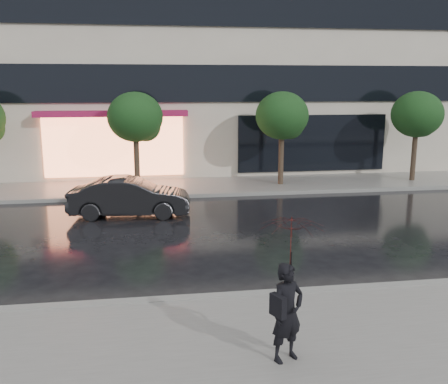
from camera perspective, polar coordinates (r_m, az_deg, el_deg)
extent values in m
plane|color=black|center=(11.37, 4.71, -9.89)|extent=(120.00, 120.00, 0.00)
cube|color=slate|center=(8.53, 9.93, -17.58)|extent=(60.00, 4.50, 0.12)
cube|color=slate|center=(21.07, -1.63, 0.68)|extent=(60.00, 3.50, 0.12)
cube|color=gray|center=(10.45, 5.99, -11.56)|extent=(60.00, 0.25, 0.14)
cube|color=gray|center=(19.37, -1.00, -0.31)|extent=(60.00, 0.25, 0.14)
cube|color=black|center=(22.32, -2.23, 12.29)|extent=(28.00, 0.12, 1.60)
cube|color=black|center=(22.55, -2.30, 20.44)|extent=(28.00, 0.12, 1.60)
cube|color=#FF8C59|center=(22.38, -12.44, 5.08)|extent=(6.00, 0.10, 2.60)
cube|color=#A0184B|center=(21.92, -12.67, 8.73)|extent=(6.40, 0.70, 0.25)
cube|color=black|center=(23.56, 10.06, 5.52)|extent=(7.00, 0.10, 2.60)
cylinder|color=#33261C|center=(20.50, -9.93, 3.14)|extent=(0.22, 0.22, 2.20)
ellipsoid|color=#153314|center=(20.29, -10.12, 8.44)|extent=(2.20, 2.20, 1.98)
sphere|color=#153314|center=(20.51, -8.94, 7.40)|extent=(1.20, 1.20, 1.20)
cylinder|color=#33261C|center=(21.21, 6.53, 3.54)|extent=(0.22, 0.22, 2.20)
ellipsoid|color=#153314|center=(21.01, 6.65, 8.67)|extent=(2.20, 2.20, 1.98)
sphere|color=#153314|center=(21.33, 7.53, 7.62)|extent=(1.20, 1.20, 1.20)
cylinder|color=#33261C|center=(23.48, 20.85, 3.66)|extent=(0.22, 0.22, 2.20)
ellipsoid|color=#153314|center=(23.30, 21.21, 8.28)|extent=(2.20, 2.20, 1.98)
sphere|color=#153314|center=(23.70, 21.74, 7.32)|extent=(1.20, 1.20, 1.20)
imported|color=black|center=(16.66, -10.70, -0.57)|extent=(4.02, 1.71, 1.29)
imported|color=black|center=(7.81, 7.24, -13.50)|extent=(0.67, 0.57, 1.55)
imported|color=#3B0C0A|center=(7.45, 7.77, -6.05)|extent=(1.27, 1.28, 0.87)
cylinder|color=black|center=(7.61, 7.66, -9.54)|extent=(0.02, 0.02, 0.78)
cube|color=black|center=(7.56, 6.19, -12.81)|extent=(0.22, 0.31, 0.33)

